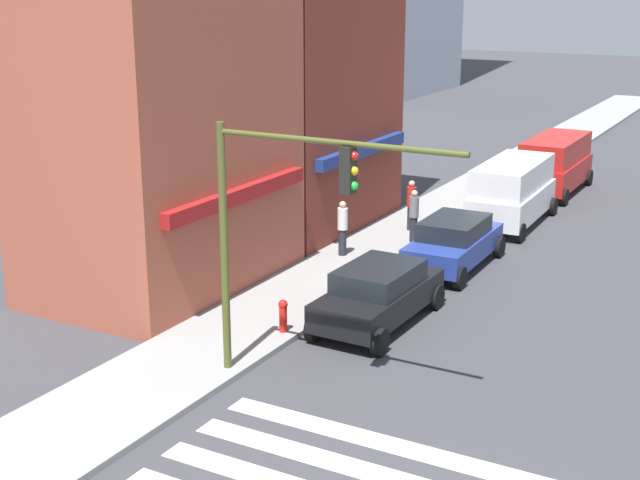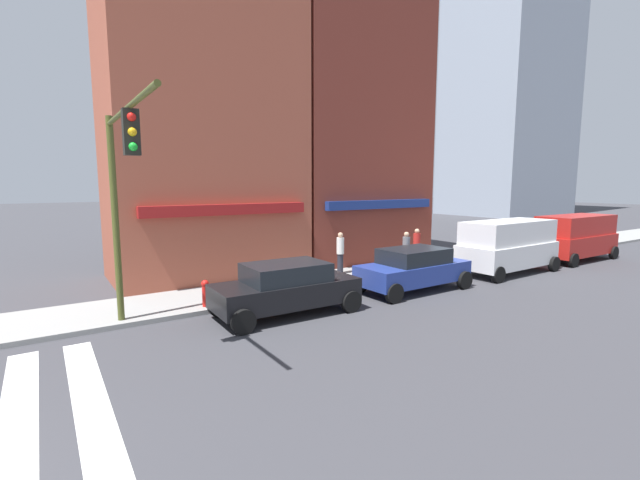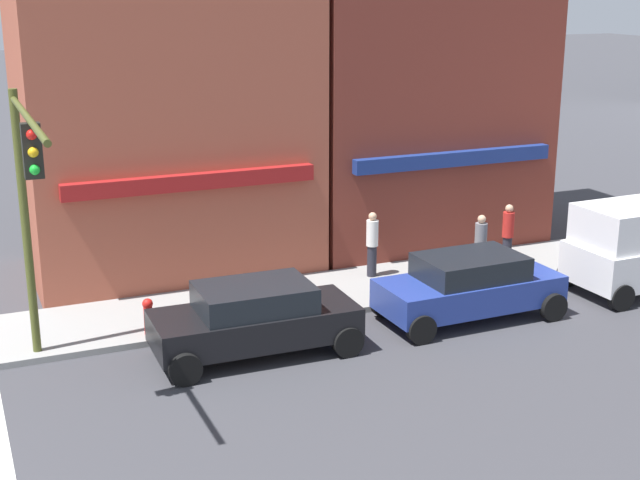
% 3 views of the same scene
% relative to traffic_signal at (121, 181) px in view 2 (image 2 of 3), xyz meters
% --- Properties ---
extents(storefront_row, '(14.97, 5.30, 13.68)m').
position_rel_traffic_signal_xyz_m(storefront_row, '(8.01, 6.49, 2.68)').
color(storefront_row, '#9E4C38').
rests_on(storefront_row, ground_plane).
extents(traffic_signal, '(0.32, 5.60, 5.75)m').
position_rel_traffic_signal_xyz_m(traffic_signal, '(0.00, 0.00, 0.00)').
color(traffic_signal, '#474C1E').
rests_on(traffic_signal, ground_plane).
extents(sedan_black, '(4.44, 2.02, 1.59)m').
position_rel_traffic_signal_xyz_m(sedan_black, '(4.36, -0.31, -3.17)').
color(sedan_black, black).
rests_on(sedan_black, ground_plane).
extents(sedan_blue, '(4.43, 2.02, 1.59)m').
position_rel_traffic_signal_xyz_m(sedan_blue, '(9.76, -0.31, -3.17)').
color(sedan_blue, navy).
rests_on(sedan_blue, ground_plane).
extents(van_white, '(5.05, 2.22, 2.34)m').
position_rel_traffic_signal_xyz_m(van_white, '(15.59, -0.31, -2.73)').
color(van_white, white).
rests_on(van_white, ground_plane).
extents(van_red, '(5.01, 2.22, 2.34)m').
position_rel_traffic_signal_xyz_m(van_red, '(21.48, -0.31, -2.73)').
color(van_red, '#B21E19').
rests_on(van_red, ground_plane).
extents(pedestrian_red_jacket, '(0.32, 0.32, 1.77)m').
position_rel_traffic_signal_xyz_m(pedestrian_red_jacket, '(12.69, 2.39, -2.94)').
color(pedestrian_red_jacket, '#23232D').
rests_on(pedestrian_red_jacket, sidewalk_left).
extents(pedestrian_white_shirt, '(0.32, 0.32, 1.77)m').
position_rel_traffic_signal_xyz_m(pedestrian_white_shirt, '(8.86, 3.10, -2.94)').
color(pedestrian_white_shirt, '#23232D').
rests_on(pedestrian_white_shirt, sidewalk_left).
extents(pedestrian_grey_coat, '(0.32, 0.32, 1.77)m').
position_rel_traffic_signal_xyz_m(pedestrian_grey_coat, '(11.37, 1.72, -2.94)').
color(pedestrian_grey_coat, '#23232D').
rests_on(pedestrian_grey_coat, sidewalk_left).
extents(fire_hydrant, '(0.24, 0.24, 0.84)m').
position_rel_traffic_signal_xyz_m(fire_hydrant, '(2.43, 1.39, -3.40)').
color(fire_hydrant, red).
rests_on(fire_hydrant, sidewalk_left).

